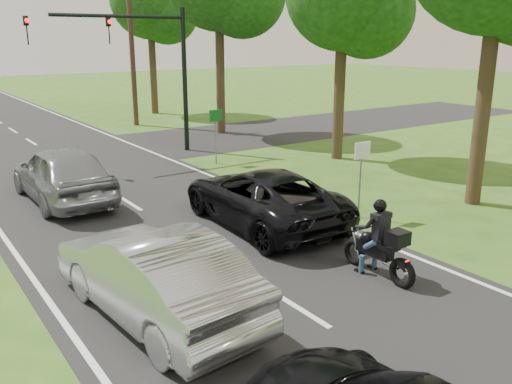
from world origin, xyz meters
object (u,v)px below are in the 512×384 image
silver_suv (62,173)px  utility_pole_far (131,32)px  dark_suv (262,197)px  silver_sedan (155,274)px  traffic_signal (143,55)px  sign_green (216,123)px  motorcycle_rider (381,247)px  sign_white (362,161)px

silver_suv → utility_pole_far: size_ratio=0.51×
dark_suv → utility_pole_far: bearing=-99.8°
silver_sedan → dark_suv: bearing=-151.3°
dark_suv → traffic_signal: 10.53m
silver_sedan → sign_green: 12.22m
dark_suv → silver_sedan: (-4.46, -2.98, 0.06)m
motorcycle_rider → traffic_signal: bearing=86.4°
sign_white → silver_suv: bearing=134.9°
silver_sedan → sign_white: 7.25m
utility_pole_far → sign_green: utility_pole_far is taller
motorcycle_rider → dark_suv: (-0.07, 4.10, 0.09)m
motorcycle_rider → sign_white: (2.43, 2.99, 0.93)m
motorcycle_rider → silver_suv: silver_suv is taller
motorcycle_rider → sign_white: size_ratio=0.92×
utility_pole_far → sign_green: size_ratio=4.71×
motorcycle_rider → utility_pole_far: (3.93, 22.01, 4.42)m
silver_sedan → utility_pole_far: 22.94m
silver_sedan → utility_pole_far: bearing=-117.2°
traffic_signal → dark_suv: bearing=-96.5°
dark_suv → traffic_signal: bearing=-93.8°
dark_suv → utility_pole_far: utility_pole_far is taller
motorcycle_rider → silver_suv: size_ratio=0.39×
dark_suv → silver_sedan: bearing=36.6°
motorcycle_rider → sign_green: bearing=77.3°
silver_suv → sign_white: 8.85m
motorcycle_rider → silver_sedan: size_ratio=0.40×
silver_sedan → traffic_signal: (5.59, 12.89, 3.32)m
silver_suv → utility_pole_far: utility_pole_far is taller
silver_suv → sign_white: size_ratio=2.39×
silver_suv → sign_green: bearing=-165.3°
traffic_signal → utility_pole_far: bearing=70.3°
dark_suv → traffic_signal: (1.14, 9.91, 3.38)m
dark_suv → sign_green: 7.45m
motorcycle_rider → traffic_signal: size_ratio=0.31×
sign_white → traffic_signal: bearing=97.0°
silver_sedan → traffic_signal: size_ratio=0.76×
sign_white → sign_green: size_ratio=1.00×
dark_suv → traffic_signal: traffic_signal is taller
dark_suv → silver_suv: silver_suv is taller
silver_sedan → sign_green: size_ratio=2.29×
traffic_signal → silver_sedan: bearing=-113.5°
utility_pole_far → motorcycle_rider: bearing=-100.1°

